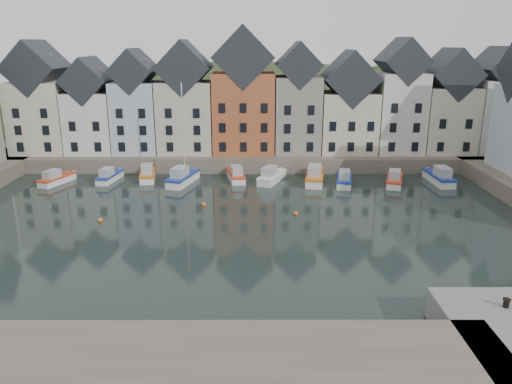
{
  "coord_description": "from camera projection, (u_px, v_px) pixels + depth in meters",
  "views": [
    {
      "loc": [
        1.7,
        -44.52,
        17.44
      ],
      "look_at": [
        1.79,
        6.0,
        2.22
      ],
      "focal_mm": 35.0,
      "sensor_mm": 36.0,
      "label": 1
    }
  ],
  "objects": [
    {
      "name": "ground",
      "position": [
        237.0,
        232.0,
        47.65
      ],
      "size": [
        260.0,
        260.0,
        0.0
      ],
      "primitive_type": "plane",
      "color": "black",
      "rests_on": "ground"
    },
    {
      "name": "far_quay",
      "position": [
        244.0,
        154.0,
        76.09
      ],
      "size": [
        90.0,
        16.0,
        2.0
      ],
      "primitive_type": "cube",
      "color": "#544E40",
      "rests_on": "ground"
    },
    {
      "name": "near_wall",
      "position": [
        34.0,
        367.0,
        26.28
      ],
      "size": [
        50.0,
        6.0,
        2.0
      ],
      "primitive_type": "cube",
      "color": "#544E40",
      "rests_on": "ground"
    },
    {
      "name": "hillside",
      "position": [
        247.0,
        215.0,
        106.45
      ],
      "size": [
        153.6,
        70.4,
        64.0
      ],
      "color": "#263319",
      "rests_on": "ground"
    },
    {
      "name": "far_terrace",
      "position": [
        266.0,
        104.0,
        71.91
      ],
      "size": [
        72.37,
        8.16,
        17.78
      ],
      "color": "beige",
      "rests_on": "far_quay"
    },
    {
      "name": "mooring_buoys",
      "position": [
        201.0,
        213.0,
        52.71
      ],
      "size": [
        20.5,
        5.5,
        0.5
      ],
      "color": "#CF5E18",
      "rests_on": "ground"
    },
    {
      "name": "boat_a",
      "position": [
        56.0,
        179.0,
        63.84
      ],
      "size": [
        3.48,
        5.72,
        2.1
      ],
      "rotation": [
        0.0,
        0.0,
        -0.35
      ],
      "color": "silver",
      "rests_on": "ground"
    },
    {
      "name": "boat_b",
      "position": [
        109.0,
        177.0,
        64.97
      ],
      "size": [
        2.47,
        5.6,
        2.08
      ],
      "rotation": [
        0.0,
        0.0,
        -0.15
      ],
      "color": "silver",
      "rests_on": "ground"
    },
    {
      "name": "boat_c",
      "position": [
        148.0,
        174.0,
        65.81
      ],
      "size": [
        2.86,
        6.35,
        2.35
      ],
      "rotation": [
        0.0,
        0.0,
        0.16
      ],
      "color": "silver",
      "rests_on": "ground"
    },
    {
      "name": "boat_d",
      "position": [
        182.0,
        177.0,
        63.76
      ],
      "size": [
        3.8,
        7.06,
        12.9
      ],
      "rotation": [
        0.0,
        0.0,
        -0.27
      ],
      "color": "silver",
      "rests_on": "ground"
    },
    {
      "name": "boat_e",
      "position": [
        236.0,
        175.0,
        65.46
      ],
      "size": [
        2.8,
        6.01,
        2.22
      ],
      "rotation": [
        0.0,
        0.0,
        0.18
      ],
      "color": "silver",
      "rests_on": "ground"
    },
    {
      "name": "boat_f",
      "position": [
        271.0,
        177.0,
        64.65
      ],
      "size": [
        4.15,
        6.49,
        2.39
      ],
      "rotation": [
        0.0,
        0.0,
        -0.39
      ],
      "color": "silver",
      "rests_on": "ground"
    },
    {
      "name": "boat_g",
      "position": [
        315.0,
        177.0,
        64.25
      ],
      "size": [
        3.21,
        7.28,
        2.7
      ],
      "rotation": [
        0.0,
        0.0,
        -0.15
      ],
      "color": "silver",
      "rests_on": "ground"
    },
    {
      "name": "boat_h",
      "position": [
        344.0,
        180.0,
        63.31
      ],
      "size": [
        2.81,
        6.1,
        2.26
      ],
      "rotation": [
        0.0,
        0.0,
        -0.17
      ],
      "color": "silver",
      "rests_on": "ground"
    },
    {
      "name": "boat_i",
      "position": [
        394.0,
        180.0,
        63.25
      ],
      "size": [
        3.5,
        6.22,
        2.28
      ],
      "rotation": [
        0.0,
        0.0,
        -0.3
      ],
      "color": "silver",
      "rests_on": "ground"
    },
    {
      "name": "boat_j",
      "position": [
        439.0,
        177.0,
        64.07
      ],
      "size": [
        2.3,
        6.69,
        2.54
      ],
      "rotation": [
        0.0,
        0.0,
        0.04
      ],
      "color": "silver",
      "rests_on": "ground"
    },
    {
      "name": "mooring_bollard",
      "position": [
        506.0,
        303.0,
        30.19
      ],
      "size": [
        0.48,
        0.48,
        0.56
      ],
      "color": "black",
      "rests_on": "near_quay"
    }
  ]
}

